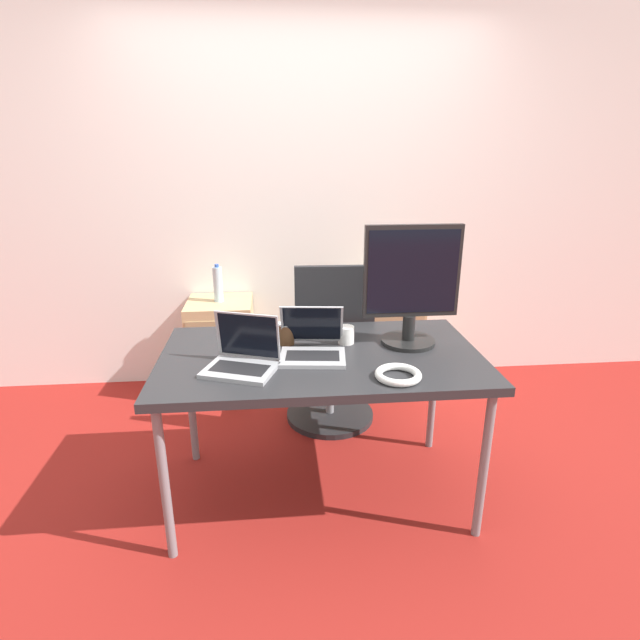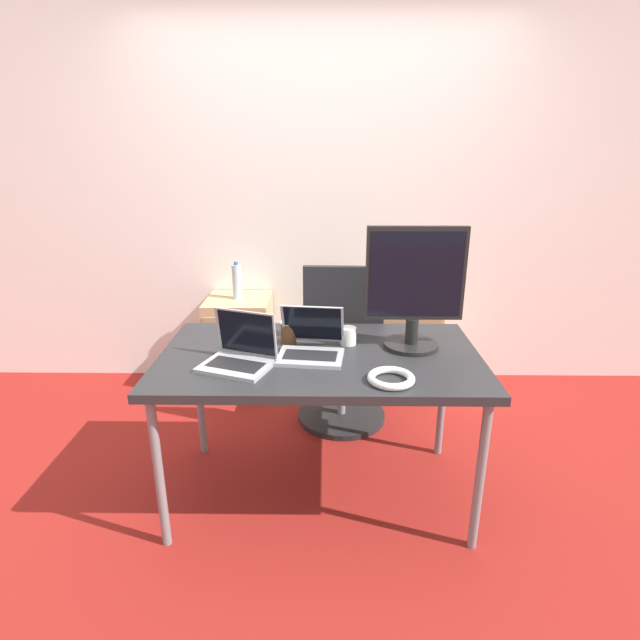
# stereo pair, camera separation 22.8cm
# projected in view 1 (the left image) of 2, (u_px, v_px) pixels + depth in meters

# --- Properties ---
(ground_plane) EXTENTS (14.00, 14.00, 0.00)m
(ground_plane) POSITION_uv_depth(u_px,v_px,m) (321.00, 492.00, 2.55)
(ground_plane) COLOR maroon
(wall_back) EXTENTS (10.00, 0.05, 2.60)m
(wall_back) POSITION_uv_depth(u_px,v_px,m) (301.00, 203.00, 3.46)
(wall_back) COLOR white
(wall_back) RESTS_ON ground_plane
(desk) EXTENTS (1.47, 0.83, 0.77)m
(desk) POSITION_uv_depth(u_px,v_px,m) (321.00, 364.00, 2.31)
(desk) COLOR #28282B
(desk) RESTS_ON ground_plane
(office_chair) EXTENTS (0.56, 0.57, 1.07)m
(office_chair) POSITION_uv_depth(u_px,v_px,m) (331.00, 366.00, 3.06)
(office_chair) COLOR #232326
(office_chair) RESTS_ON ground_plane
(cabinet_left) EXTENTS (0.44, 0.43, 0.68)m
(cabinet_left) POSITION_uv_depth(u_px,v_px,m) (222.00, 348.00, 3.48)
(cabinet_left) COLOR tan
(cabinet_left) RESTS_ON ground_plane
(cabinet_right) EXTENTS (0.44, 0.43, 0.68)m
(cabinet_right) POSITION_uv_depth(u_px,v_px,m) (386.00, 342.00, 3.59)
(cabinet_right) COLOR tan
(cabinet_right) RESTS_ON ground_plane
(water_bottle) EXTENTS (0.06, 0.06, 0.26)m
(water_bottle) POSITION_uv_depth(u_px,v_px,m) (218.00, 284.00, 3.34)
(water_bottle) COLOR silver
(water_bottle) RESTS_ON cabinet_left
(laptop_left) EXTENTS (0.31, 0.33, 0.22)m
(laptop_left) POSITION_uv_depth(u_px,v_px,m) (312.00, 346.00, 2.27)
(laptop_left) COLOR #ADADB2
(laptop_left) RESTS_ON desk
(laptop_right) EXTENTS (0.35, 0.32, 0.23)m
(laptop_right) POSITION_uv_depth(u_px,v_px,m) (242.00, 358.00, 2.13)
(laptop_right) COLOR #ADADB2
(laptop_right) RESTS_ON desk
(monitor) EXTENTS (0.45, 0.26, 0.57)m
(monitor) POSITION_uv_depth(u_px,v_px,m) (411.00, 287.00, 2.33)
(monitor) COLOR black
(monitor) RESTS_ON desk
(coffee_cup_white) EXTENTS (0.08, 0.08, 0.09)m
(coffee_cup_white) POSITION_uv_depth(u_px,v_px,m) (346.00, 335.00, 2.41)
(coffee_cup_white) COLOR white
(coffee_cup_white) RESTS_ON desk
(coffee_cup_brown) EXTENTS (0.08, 0.08, 0.11)m
(coffee_cup_brown) POSITION_uv_depth(u_px,v_px,m) (286.00, 333.00, 2.39)
(coffee_cup_brown) COLOR brown
(coffee_cup_brown) RESTS_ON desk
(cable_coil) EXTENTS (0.19, 0.19, 0.03)m
(cable_coil) POSITION_uv_depth(u_px,v_px,m) (398.00, 375.00, 2.05)
(cable_coil) COLOR white
(cable_coil) RESTS_ON desk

